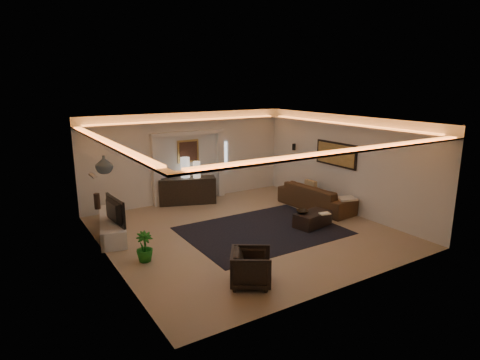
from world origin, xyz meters
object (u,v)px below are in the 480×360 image
console (187,191)px  coffee_table (312,219)px  sofa (317,197)px  armchair (251,268)px

console → coffee_table: bearing=-42.2°
console → sofa: size_ratio=0.71×
sofa → armchair: bearing=119.1°
armchair → sofa: bearing=-22.4°
coffee_table → sofa: bearing=33.0°
console → armchair: (-1.25, -5.63, -0.05)m
console → armchair: bearing=-82.2°
sofa → armchair: 5.37m
sofa → armchair: sofa is taller
coffee_table → armchair: armchair is taller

